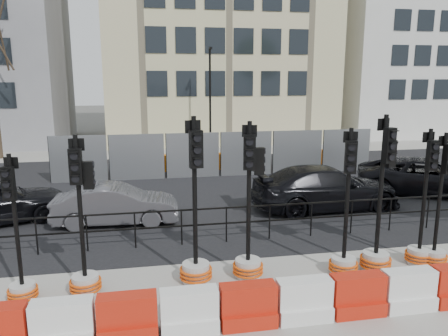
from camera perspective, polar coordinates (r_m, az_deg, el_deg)
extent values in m
plane|color=#51514C|center=(11.16, 7.69, -11.44)|extent=(120.00, 120.00, 0.00)
cube|color=gray|center=(8.67, 14.20, -18.93)|extent=(40.00, 6.00, 0.02)
cube|color=black|center=(17.59, 0.60, -2.54)|extent=(40.00, 14.00, 0.03)
cube|color=gray|center=(26.29, -3.19, 2.27)|extent=(40.00, 4.00, 0.02)
cube|color=beige|center=(32.48, -1.11, 20.05)|extent=(15.00, 10.00, 18.00)
cube|color=silver|center=(37.82, 22.97, 16.47)|extent=(12.00, 9.00, 16.00)
cylinder|color=black|center=(11.90, -23.28, -8.25)|extent=(0.04, 0.04, 1.00)
cylinder|color=black|center=(11.69, -17.48, -8.18)|extent=(0.04, 0.04, 1.00)
cylinder|color=black|center=(11.59, -11.54, -8.02)|extent=(0.04, 0.04, 1.00)
cylinder|color=black|center=(11.62, -5.56, -7.77)|extent=(0.04, 0.04, 1.00)
cylinder|color=black|center=(11.78, 0.31, -7.45)|extent=(0.04, 0.04, 1.00)
cylinder|color=black|center=(12.05, 5.97, -7.06)|extent=(0.04, 0.04, 1.00)
cylinder|color=black|center=(12.43, 11.32, -6.64)|extent=(0.04, 0.04, 1.00)
cylinder|color=black|center=(12.91, 16.30, -6.18)|extent=(0.04, 0.04, 1.00)
cylinder|color=black|center=(13.48, 20.89, -5.73)|extent=(0.04, 0.04, 1.00)
cylinder|color=black|center=(14.14, 25.06, -5.28)|extent=(0.04, 0.04, 1.00)
cube|color=black|center=(11.90, 6.02, -4.88)|extent=(18.00, 0.04, 0.04)
cube|color=black|center=(12.03, 5.98, -6.84)|extent=(18.00, 0.04, 0.04)
cube|color=gray|center=(19.21, -18.46, 1.09)|extent=(2.30, 0.05, 2.00)
cylinder|color=black|center=(19.40, -21.82, 0.95)|extent=(0.05, 0.05, 2.00)
cube|color=gray|center=(19.02, -11.29, 1.37)|extent=(2.30, 0.05, 2.00)
cylinder|color=black|center=(19.07, -14.74, 1.24)|extent=(0.05, 0.05, 2.00)
cube|color=gray|center=(19.13, -4.08, 1.63)|extent=(2.30, 0.05, 2.00)
cylinder|color=black|center=(19.04, -7.53, 1.51)|extent=(0.05, 0.05, 2.00)
cube|color=gray|center=(19.54, 2.93, 1.87)|extent=(2.30, 0.05, 2.00)
cylinder|color=black|center=(19.31, -0.40, 1.76)|extent=(0.05, 0.05, 2.00)
cube|color=gray|center=(20.23, 9.56, 2.06)|extent=(2.30, 0.05, 2.00)
cylinder|color=black|center=(19.87, 6.44, 1.97)|extent=(0.05, 0.05, 2.00)
cube|color=gray|center=(21.17, 15.68, 2.21)|extent=(2.30, 0.05, 2.00)
cylinder|color=black|center=(20.69, 12.82, 2.14)|extent=(0.05, 0.05, 2.00)
cube|color=orange|center=(20.62, -12.29, 0.44)|extent=(1.00, 0.40, 0.80)
cube|color=orange|center=(20.64, -6.74, 0.65)|extent=(1.00, 0.40, 0.80)
cube|color=orange|center=(20.87, -1.25, 0.85)|extent=(1.00, 0.40, 0.80)
cube|color=orange|center=(21.27, 4.07, 1.03)|extent=(1.00, 0.40, 0.80)
cube|color=orange|center=(21.86, 9.15, 1.20)|extent=(1.00, 0.40, 0.80)
cube|color=orange|center=(22.60, 13.94, 1.36)|extent=(1.00, 0.40, 0.80)
cylinder|color=black|center=(25.04, -1.82, 8.69)|extent=(0.12, 0.12, 6.00)
cube|color=black|center=(24.80, -1.78, 15.37)|extent=(0.12, 0.50, 0.12)
cube|color=white|center=(8.04, -20.38, -17.54)|extent=(1.00, 0.35, 0.50)
cube|color=red|center=(8.12, -12.39, -19.97)|extent=(1.00, 0.50, 0.30)
cube|color=red|center=(7.92, -12.52, -17.51)|extent=(1.00, 0.35, 0.50)
cube|color=white|center=(8.14, -4.53, -19.63)|extent=(1.00, 0.50, 0.30)
cube|color=white|center=(7.94, -4.58, -17.16)|extent=(1.00, 0.35, 0.50)
cube|color=red|center=(8.30, 3.12, -18.96)|extent=(1.00, 0.50, 0.30)
cube|color=red|center=(8.10, 3.15, -16.53)|extent=(1.00, 0.35, 0.50)
cube|color=white|center=(8.57, 10.31, -18.04)|extent=(1.00, 0.50, 0.30)
cube|color=white|center=(8.38, 10.41, -15.67)|extent=(1.00, 0.35, 0.50)
cube|color=red|center=(8.97, 16.88, -16.96)|extent=(1.00, 0.50, 0.30)
cube|color=red|center=(8.79, 17.04, -14.67)|extent=(1.00, 0.35, 0.50)
cube|color=white|center=(9.46, 22.76, -15.80)|extent=(1.00, 0.50, 0.30)
cube|color=white|center=(9.29, 22.97, -13.60)|extent=(1.00, 0.35, 0.50)
cylinder|color=beige|center=(9.90, -24.79, -14.52)|extent=(0.49, 0.49, 0.36)
torus|color=#DD4C0C|center=(9.93, -24.75, -14.90)|extent=(0.59, 0.59, 0.05)
torus|color=#DD4C0C|center=(9.90, -24.79, -14.52)|extent=(0.59, 0.59, 0.05)
torus|color=#DD4C0C|center=(9.87, -24.82, -14.14)|extent=(0.59, 0.59, 0.05)
cylinder|color=black|center=(9.37, -25.56, -6.52)|extent=(0.08, 0.08, 2.72)
cube|color=black|center=(9.07, -26.33, -1.83)|extent=(0.24, 0.17, 0.63)
cylinder|color=black|center=(9.05, -26.43, -3.16)|extent=(0.14, 0.07, 0.14)
cylinder|color=black|center=(9.01, -26.55, -1.93)|extent=(0.14, 0.07, 0.14)
cylinder|color=black|center=(8.97, -26.66, -0.70)|extent=(0.14, 0.07, 0.14)
cube|color=black|center=(9.14, -26.06, 0.62)|extent=(0.27, 0.09, 0.22)
cylinder|color=beige|center=(9.73, -17.63, -14.28)|extent=(0.54, 0.54, 0.40)
torus|color=#DD4C0C|center=(9.77, -17.60, -14.70)|extent=(0.65, 0.65, 0.05)
torus|color=#DD4C0C|center=(9.73, -17.63, -14.28)|extent=(0.65, 0.65, 0.05)
torus|color=#DD4C0C|center=(9.70, -17.66, -13.85)|extent=(0.65, 0.65, 0.05)
cylinder|color=black|center=(9.15, -18.26, -5.21)|extent=(0.09, 0.09, 3.01)
cube|color=black|center=(8.83, -18.80, 0.17)|extent=(0.25, 0.16, 0.70)
cylinder|color=black|center=(8.79, -18.81, -1.34)|extent=(0.15, 0.06, 0.15)
cylinder|color=black|center=(8.75, -18.91, 0.07)|extent=(0.15, 0.06, 0.15)
cylinder|color=black|center=(8.71, -19.00, 1.49)|extent=(0.15, 0.06, 0.15)
cube|color=black|center=(8.93, -18.73, 2.93)|extent=(0.30, 0.05, 0.24)
cube|color=black|center=(8.94, -17.30, -0.90)|extent=(0.21, 0.14, 0.55)
cylinder|color=beige|center=(9.77, -3.70, -13.48)|extent=(0.59, 0.59, 0.44)
torus|color=#DD4C0C|center=(9.81, -3.69, -13.94)|extent=(0.71, 0.71, 0.05)
torus|color=#DD4C0C|center=(9.77, -3.70, -13.48)|extent=(0.71, 0.71, 0.05)
torus|color=#DD4C0C|center=(9.73, -3.70, -13.01)|extent=(0.71, 0.71, 0.05)
cylinder|color=black|center=(9.16, -3.84, -3.51)|extent=(0.10, 0.10, 3.29)
cube|color=black|center=(8.82, -3.67, 2.46)|extent=(0.29, 0.20, 0.77)
cylinder|color=black|center=(8.78, -3.48, 0.82)|extent=(0.17, 0.08, 0.16)
cylinder|color=black|center=(8.74, -3.50, 2.37)|extent=(0.17, 0.08, 0.16)
cylinder|color=black|center=(8.70, -3.52, 3.94)|extent=(0.17, 0.08, 0.16)
cube|color=black|center=(8.95, -4.10, 5.42)|extent=(0.33, 0.09, 0.26)
cylinder|color=beige|center=(9.98, 3.14, -12.94)|extent=(0.57, 0.57, 0.42)
torus|color=#DD4C0C|center=(10.02, 3.13, -13.38)|extent=(0.69, 0.69, 0.05)
torus|color=#DD4C0C|center=(9.98, 3.14, -12.94)|extent=(0.69, 0.69, 0.05)
torus|color=#DD4C0C|center=(9.95, 3.15, -12.50)|extent=(0.69, 0.69, 0.05)
cylinder|color=black|center=(9.40, 3.26, -3.54)|extent=(0.10, 0.10, 3.17)
cube|color=black|center=(9.07, 3.35, 2.06)|extent=(0.28, 0.20, 0.74)
cylinder|color=black|center=(9.02, 3.34, 0.51)|extent=(0.17, 0.09, 0.16)
cylinder|color=black|center=(8.98, 3.36, 1.97)|extent=(0.17, 0.09, 0.16)
cylinder|color=black|center=(8.94, 3.38, 3.44)|extent=(0.17, 0.09, 0.16)
cube|color=black|center=(9.19, 3.35, 4.86)|extent=(0.32, 0.10, 0.25)
cube|color=black|center=(9.24, 4.62, 0.89)|extent=(0.24, 0.18, 0.58)
cylinder|color=beige|center=(10.46, 15.30, -12.23)|extent=(0.55, 0.55, 0.40)
torus|color=#DD4C0C|center=(10.49, 15.28, -12.63)|extent=(0.66, 0.66, 0.05)
torus|color=#DD4C0C|center=(10.46, 15.30, -12.23)|extent=(0.66, 0.66, 0.05)
torus|color=#DD4C0C|center=(10.43, 15.33, -11.82)|extent=(0.66, 0.66, 0.05)
cylinder|color=black|center=(9.92, 15.81, -3.66)|extent=(0.09, 0.09, 3.03)
cube|color=black|center=(9.61, 16.22, 1.38)|extent=(0.27, 0.21, 0.71)
cylinder|color=black|center=(9.57, 16.21, -0.02)|extent=(0.16, 0.10, 0.15)
cylinder|color=black|center=(9.53, 16.29, 1.29)|extent=(0.16, 0.10, 0.15)
cylinder|color=black|center=(9.49, 16.36, 2.61)|extent=(0.16, 0.10, 0.15)
cube|color=black|center=(9.72, 16.20, 3.91)|extent=(0.30, 0.12, 0.24)
cylinder|color=beige|center=(10.86, 19.16, -11.46)|extent=(0.59, 0.59, 0.44)
torus|color=#DD4C0C|center=(10.89, 19.12, -11.88)|extent=(0.71, 0.71, 0.05)
torus|color=#DD4C0C|center=(10.86, 19.16, -11.46)|extent=(0.71, 0.71, 0.05)
torus|color=#DD4C0C|center=(10.83, 19.19, -11.03)|extent=(0.71, 0.71, 0.05)
cylinder|color=black|center=(10.31, 19.81, -2.50)|extent=(0.10, 0.10, 3.27)
cube|color=black|center=(10.04, 20.75, 2.78)|extent=(0.30, 0.22, 0.76)
cylinder|color=black|center=(10.02, 21.02, 1.35)|extent=(0.17, 0.10, 0.16)
cylinder|color=black|center=(9.98, 21.13, 2.70)|extent=(0.17, 0.10, 0.16)
cylinder|color=black|center=(9.95, 21.23, 4.06)|extent=(0.17, 0.10, 0.16)
cube|color=black|center=(10.12, 20.10, 5.38)|extent=(0.32, 0.13, 0.26)
cube|color=black|center=(10.32, 20.93, 1.77)|extent=(0.25, 0.20, 0.60)
cylinder|color=beige|center=(11.59, 24.08, -10.46)|extent=(0.53, 0.53, 0.39)
torus|color=#DD4C0C|center=(11.62, 24.05, -10.82)|extent=(0.64, 0.64, 0.05)
torus|color=#DD4C0C|center=(11.59, 24.08, -10.46)|extent=(0.64, 0.64, 0.05)
torus|color=#DD4C0C|center=(11.56, 24.11, -10.10)|extent=(0.64, 0.64, 0.05)
cylinder|color=black|center=(11.12, 24.76, -2.90)|extent=(0.09, 0.09, 2.95)
cube|color=black|center=(10.85, 25.55, 1.48)|extent=(0.24, 0.15, 0.69)
cylinder|color=black|center=(10.83, 25.71, 0.28)|extent=(0.15, 0.06, 0.15)
cylinder|color=black|center=(10.79, 25.81, 1.40)|extent=(0.15, 0.06, 0.15)
cylinder|color=black|center=(10.76, 25.91, 2.54)|extent=(0.15, 0.06, 0.15)
cube|color=black|center=(10.93, 25.16, 3.68)|extent=(0.30, 0.05, 0.24)
cylinder|color=beige|center=(11.66, 25.66, -10.50)|extent=(0.52, 0.52, 0.38)
torus|color=#DD4C0C|center=(11.68, 25.63, -10.85)|extent=(0.62, 0.62, 0.05)
torus|color=#DD4C0C|center=(11.66, 25.66, -10.50)|extent=(0.62, 0.62, 0.05)
torus|color=#DD4C0C|center=(11.63, 25.69, -10.15)|extent=(0.62, 0.62, 0.05)
cylinder|color=black|center=(11.19, 26.36, -3.18)|extent=(0.09, 0.09, 2.88)
cube|color=black|center=(10.95, 27.24, 1.07)|extent=(0.26, 0.19, 0.67)
cube|color=black|center=(11.00, 26.73, 3.19)|extent=(0.29, 0.10, 0.23)
imported|color=#48474C|center=(13.60, -13.92, -4.65)|extent=(1.59, 3.81, 1.22)
imported|color=black|center=(15.05, 13.13, -2.52)|extent=(2.55, 5.25, 1.46)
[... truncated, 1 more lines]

